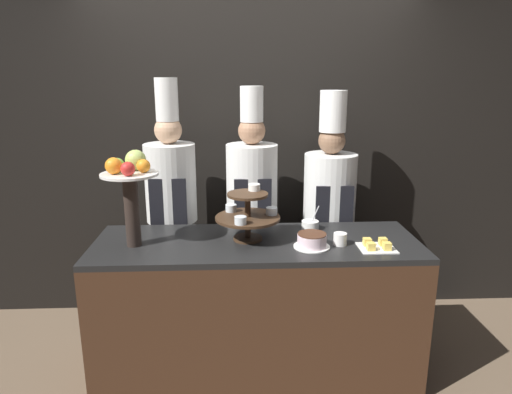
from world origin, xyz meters
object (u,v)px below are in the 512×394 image
fruit_pedestal (130,183)px  cake_round (312,241)px  tiered_stand (248,214)px  cup_white (340,239)px  serving_bowl_far (310,225)px  chef_left (172,203)px  chef_center_left (252,204)px  chef_center_right (329,206)px  cake_square_tray (377,246)px

fruit_pedestal → cake_round: bearing=-5.1°
tiered_stand → cup_white: size_ratio=5.01×
fruit_pedestal → serving_bowl_far: 1.17m
cake_round → serving_bowl_far: size_ratio=1.33×
fruit_pedestal → chef_left: size_ratio=0.30×
serving_bowl_far → chef_left: (-0.94, 0.36, 0.06)m
fruit_pedestal → cup_white: size_ratio=7.07×
chef_left → tiered_stand: bearing=-44.9°
serving_bowl_far → chef_left: chef_left is taller
chef_center_left → chef_center_right: bearing=0.0°
chef_center_right → cake_square_tray: bearing=-79.4°
cake_round → tiered_stand: bearing=157.7°
cake_square_tray → chef_center_left: (-0.70, 0.72, 0.06)m
cake_square_tray → chef_center_right: bearing=100.6°
fruit_pedestal → serving_bowl_far: (1.09, 0.23, -0.35)m
cup_white → serving_bowl_far: bearing=114.4°
cake_round → chef_center_right: chef_center_right is taller
fruit_pedestal → chef_left: 0.67m
tiered_stand → cake_square_tray: tiered_stand is taller
serving_bowl_far → chef_center_right: (0.20, 0.36, 0.02)m
tiered_stand → cake_round: bearing=-22.3°
chef_center_left → chef_center_right: (0.56, 0.00, -0.03)m
tiered_stand → cake_square_tray: 0.78m
tiered_stand → chef_center_left: bearing=85.2°
cup_white → chef_left: (-1.07, 0.65, 0.05)m
chef_center_right → cake_round: bearing=-109.4°
cake_square_tray → serving_bowl_far: bearing=132.7°
tiered_stand → chef_center_left: chef_center_left is taller
fruit_pedestal → cake_square_tray: bearing=-5.3°
cake_square_tray → chef_center_left: bearing=134.2°
cup_white → fruit_pedestal: bearing=177.1°
fruit_pedestal → chef_left: bearing=75.9°
tiered_stand → cake_round: 0.42m
cake_square_tray → chef_left: size_ratio=0.11×
chef_left → serving_bowl_far: bearing=-20.9°
tiered_stand → serving_bowl_far: tiered_stand is taller
chef_center_left → chef_center_right: 0.56m
serving_bowl_far → fruit_pedestal: bearing=-168.2°
chef_left → fruit_pedestal: bearing=-104.1°
fruit_pedestal → chef_center_right: bearing=24.6°
fruit_pedestal → chef_center_left: (0.72, 0.59, -0.30)m
tiered_stand → chef_left: (-0.53, 0.53, -0.08)m
tiered_stand → serving_bowl_far: 0.46m
serving_bowl_far → chef_left: bearing=159.1°
serving_bowl_far → chef_center_left: bearing=135.5°
cake_round → fruit_pedestal: bearing=174.9°
serving_bowl_far → cup_white: bearing=-65.6°
chef_center_left → serving_bowl_far: bearing=-44.5°
tiered_stand → cake_square_tray: (0.74, -0.19, -0.15)m
fruit_pedestal → cup_white: bearing=-2.9°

